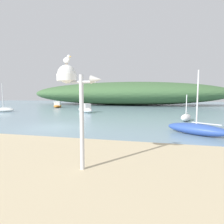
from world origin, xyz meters
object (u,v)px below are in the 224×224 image
Objects in this scene: seagull_on_radar at (67,59)px; motorboat_mid_channel at (58,105)px; sailboat_inner_mooring at (3,110)px; motorboat_off_point at (85,109)px; sailboat_centre_water at (196,129)px; mast_structure at (71,83)px; sailboat_far_right at (186,117)px.

seagull_on_radar is 31.06m from motorboat_mid_channel.
sailboat_inner_mooring is at bearing -103.62° from motorboat_mid_channel.
motorboat_off_point is at bearing 9.19° from sailboat_inner_mooring.
sailboat_centre_water is at bearing -44.90° from motorboat_off_point.
sailboat_inner_mooring is at bearing 138.41° from mast_structure.
sailboat_inner_mooring is (-18.39, 16.33, -2.34)m from mast_structure.
sailboat_centre_water is 1.48× the size of sailboat_far_right.
motorboat_off_point is at bearing 155.30° from sailboat_far_right.
sailboat_far_right is 23.70m from sailboat_inner_mooring.
motorboat_off_point is (-6.79, 18.20, -2.83)m from seagull_on_radar.
sailboat_far_right is at bearing -33.53° from motorboat_mid_channel.
sailboat_inner_mooring is at bearing -170.81° from motorboat_off_point.
sailboat_centre_water is (4.77, 6.68, -2.95)m from seagull_on_radar.
sailboat_far_right is at bearing 67.97° from seagull_on_radar.
sailboat_inner_mooring is 10.55m from motorboat_mid_channel.
sailboat_inner_mooring reaches higher than mast_structure.
motorboat_mid_channel is 1.15× the size of motorboat_off_point.
sailboat_centre_water reaches higher than seagull_on_radar.
sailboat_centre_water reaches higher than motorboat_off_point.
seagull_on_radar reaches higher than motorboat_mid_channel.
seagull_on_radar is 0.14× the size of sailboat_far_right.
seagull_on_radar is 0.09× the size of sailboat_inner_mooring.
motorboat_off_point is at bearing 135.10° from sailboat_centre_water.
sailboat_far_right is (5.03, 12.70, -2.33)m from mast_structure.
mast_structure is 31.06m from motorboat_mid_channel.
seagull_on_radar is at bearing -69.55° from motorboat_off_point.
mast_structure is at bearing -111.61° from sailboat_far_right.
sailboat_inner_mooring is at bearing 138.22° from seagull_on_radar.
sailboat_centre_water is 0.97× the size of motorboat_mid_channel.
sailboat_inner_mooring reaches higher than seagull_on_radar.
sailboat_far_right is at bearing 86.51° from sailboat_centre_water.
sailboat_far_right reaches higher than motorboat_off_point.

